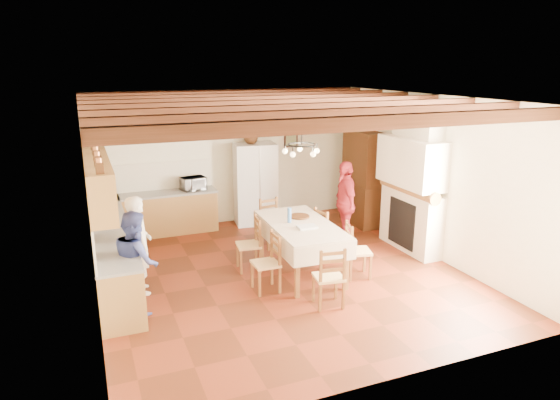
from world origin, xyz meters
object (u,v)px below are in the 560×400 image
(chair_left_near, at_px, (266,263))
(chair_end_near, at_px, (329,276))
(hutch, at_px, (362,178))
(person_woman_blue, at_px, (136,261))
(microwave, at_px, (193,183))
(chair_left_far, at_px, (248,244))
(person_woman_red, at_px, (345,203))
(refrigerator, at_px, (255,183))
(person_man, at_px, (139,245))
(chair_right_far, at_px, (328,233))
(chair_right_near, at_px, (358,250))
(chair_end_far, at_px, (273,223))
(dining_table, at_px, (301,228))

(chair_left_near, xyz_separation_m, chair_end_near, (0.70, -0.83, 0.00))
(hutch, height_order, chair_left_near, hutch)
(person_woman_blue, relative_size, microwave, 3.02)
(chair_left_far, xyz_separation_m, person_woman_red, (2.22, 0.57, 0.37))
(chair_left_far, bearing_deg, refrigerator, 165.76)
(chair_left_near, distance_m, person_man, 2.00)
(chair_right_far, distance_m, microwave, 3.25)
(chair_left_far, distance_m, person_man, 1.89)
(refrigerator, xyz_separation_m, chair_left_near, (-1.02, -3.46, -0.43))
(chair_left_far, bearing_deg, person_woman_blue, -61.05)
(person_man, bearing_deg, chair_right_far, -89.67)
(refrigerator, xyz_separation_m, chair_right_far, (0.57, -2.54, -0.43))
(chair_right_near, height_order, microwave, microwave)
(chair_right_far, bearing_deg, chair_left_far, 80.26)
(chair_right_far, xyz_separation_m, chair_end_near, (-0.89, -1.75, 0.00))
(refrigerator, bearing_deg, person_man, -129.22)
(chair_end_far, bearing_deg, chair_end_near, -98.89)
(chair_right_far, height_order, microwave, microwave)
(chair_left_near, relative_size, chair_end_near, 1.00)
(person_man, bearing_deg, person_woman_blue, 165.47)
(dining_table, relative_size, person_woman_red, 1.23)
(hutch, relative_size, person_man, 1.33)
(chair_end_near, height_order, person_woman_blue, person_woman_blue)
(refrigerator, bearing_deg, chair_end_near, -87.45)
(chair_right_far, bearing_deg, person_woman_red, -60.00)
(dining_table, height_order, chair_left_far, chair_left_far)
(chair_right_far, distance_m, chair_end_far, 1.19)
(person_man, relative_size, microwave, 3.15)
(chair_left_far, bearing_deg, chair_end_near, 28.69)
(chair_right_near, height_order, person_woman_blue, person_woman_blue)
(chair_right_far, distance_m, chair_end_near, 1.96)
(chair_left_near, height_order, chair_left_far, same)
(chair_left_far, xyz_separation_m, person_man, (-1.86, -0.20, 0.31))
(chair_left_near, height_order, person_woman_red, person_woman_red)
(dining_table, relative_size, chair_end_near, 2.17)
(hutch, relative_size, chair_end_near, 2.20)
(chair_right_far, bearing_deg, refrigerator, 2.24)
(dining_table, height_order, chair_end_far, chair_end_far)
(chair_left_near, bearing_deg, chair_end_far, 156.15)
(chair_left_far, xyz_separation_m, chair_right_far, (1.57, 0.02, 0.00))
(dining_table, xyz_separation_m, person_woman_red, (1.41, 1.00, 0.04))
(chair_right_far, bearing_deg, chair_end_near, 142.74)
(chair_left_far, bearing_deg, chair_right_near, 66.41)
(hutch, distance_m, chair_left_far, 3.62)
(chair_end_far, relative_size, person_woman_blue, 0.63)
(chair_end_near, relative_size, person_man, 0.61)
(dining_table, xyz_separation_m, chair_left_near, (-0.82, -0.47, -0.33))
(chair_end_far, relative_size, person_woman_red, 0.57)
(person_man, bearing_deg, chair_left_far, -87.13)
(microwave, bearing_deg, chair_end_far, -65.08)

